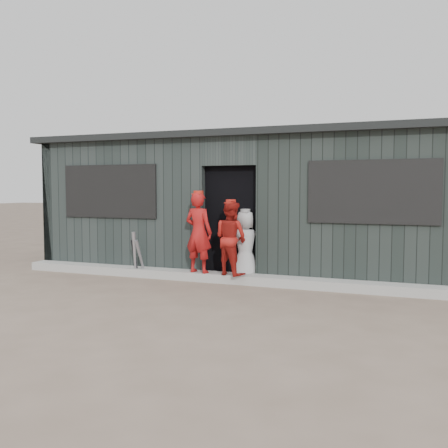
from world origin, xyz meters
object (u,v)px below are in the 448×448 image
at_px(bat_mid, 141,258).
at_px(player_grey_back, 245,246).
at_px(player_red_right, 231,238).
at_px(dugout, 254,204).
at_px(bat_left, 135,254).
at_px(bat_right, 135,258).
at_px(player_red_left, 199,233).

height_order(bat_mid, player_grey_back, player_grey_back).
height_order(player_red_right, dugout, dugout).
bearing_deg(player_red_right, dugout, -60.77).
xyz_separation_m(player_red_right, player_grey_back, (0.14, 0.35, -0.16)).
bearing_deg(player_grey_back, dugout, -106.86).
bearing_deg(player_grey_back, bat_left, -15.96).
bearing_deg(player_grey_back, bat_mid, -17.08).
height_order(bat_right, player_red_right, player_red_right).
distance_m(player_red_left, dugout, 1.87).
bearing_deg(bat_right, player_grey_back, 10.69).
bearing_deg(bat_right, player_red_left, 1.89).
relative_size(bat_mid, player_red_right, 0.56).
relative_size(player_red_right, dugout, 0.15).
xyz_separation_m(bat_mid, bat_right, (-0.11, -0.00, 0.00)).
xyz_separation_m(bat_left, bat_mid, (0.09, 0.06, -0.07)).
bearing_deg(player_grey_back, bat_right, -17.60).
bearing_deg(bat_right, bat_left, -66.62).
bearing_deg(dugout, bat_right, -133.17).
height_order(bat_right, dugout, dugout).
height_order(bat_left, bat_mid, bat_left).
relative_size(bat_left, player_red_right, 0.67).
distance_m(player_red_left, player_red_right, 0.60).
xyz_separation_m(player_grey_back, dugout, (-0.29, 1.43, 0.67)).
relative_size(bat_right, player_red_right, 0.56).
xyz_separation_m(player_red_left, player_red_right, (0.60, -0.02, -0.07)).
xyz_separation_m(bat_mid, player_red_left, (1.13, 0.04, 0.50)).
bearing_deg(bat_right, player_red_right, 0.65).
distance_m(bat_mid, player_grey_back, 1.92).
xyz_separation_m(bat_right, player_grey_back, (1.98, 0.37, 0.27)).
distance_m(bat_left, player_red_left, 1.29).
relative_size(bat_left, bat_right, 1.21).
bearing_deg(bat_left, bat_right, 113.38).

